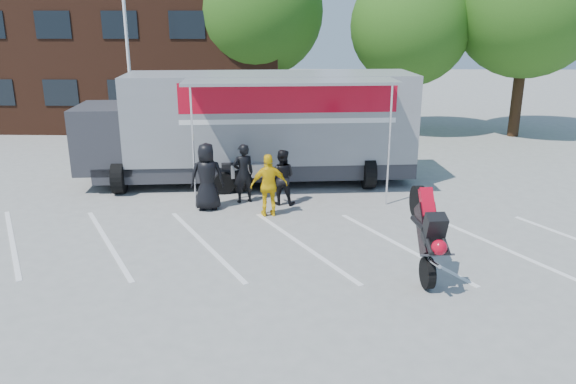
# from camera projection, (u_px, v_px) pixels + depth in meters

# --- Properties ---
(ground) EXTENTS (100.00, 100.00, 0.00)m
(ground) POSITION_uv_depth(u_px,v_px,m) (293.00, 262.00, 12.76)
(ground) COLOR #989994
(ground) RESTS_ON ground
(parking_bay_lines) EXTENTS (18.09, 13.33, 0.01)m
(parking_bay_lines) POSITION_uv_depth(u_px,v_px,m) (294.00, 244.00, 13.71)
(parking_bay_lines) COLOR white
(parking_bay_lines) RESTS_ON ground
(office_building) EXTENTS (18.00, 8.00, 7.00)m
(office_building) POSITION_uv_depth(u_px,v_px,m) (109.00, 54.00, 29.17)
(office_building) COLOR #482517
(office_building) RESTS_ON ground
(flagpole) EXTENTS (1.61, 0.12, 8.00)m
(flagpole) POSITION_uv_depth(u_px,v_px,m) (132.00, 25.00, 20.97)
(flagpole) COLOR white
(flagpole) RESTS_ON ground
(tree_left) EXTENTS (6.12, 6.12, 8.64)m
(tree_left) POSITION_uv_depth(u_px,v_px,m) (258.00, 12.00, 26.42)
(tree_left) COLOR #382314
(tree_left) RESTS_ON ground
(tree_mid) EXTENTS (5.44, 5.44, 7.68)m
(tree_mid) POSITION_uv_depth(u_px,v_px,m) (410.00, 26.00, 25.46)
(tree_mid) COLOR #382314
(tree_mid) RESTS_ON ground
(tree_right) EXTENTS (6.46, 6.46, 9.12)m
(tree_right) POSITION_uv_depth(u_px,v_px,m) (528.00, 4.00, 24.56)
(tree_right) COLOR #382314
(tree_right) RESTS_ON ground
(transporter_truck) EXTENTS (11.79, 6.54, 3.60)m
(transporter_truck) POSITION_uv_depth(u_px,v_px,m) (257.00, 181.00, 19.05)
(transporter_truck) COLOR gray
(transporter_truck) RESTS_ON ground
(parked_motorcycle) EXTENTS (2.44, 1.23, 1.22)m
(parked_motorcycle) POSITION_uv_depth(u_px,v_px,m) (250.00, 193.00, 17.79)
(parked_motorcycle) COLOR silver
(parked_motorcycle) RESTS_ON ground
(stunt_bike_rider) EXTENTS (1.06, 1.93, 2.17)m
(stunt_bike_rider) POSITION_uv_depth(u_px,v_px,m) (416.00, 273.00, 12.18)
(stunt_bike_rider) COLOR black
(stunt_bike_rider) RESTS_ON ground
(spectator_leather_a) EXTENTS (1.04, 0.77, 1.95)m
(spectator_leather_a) POSITION_uv_depth(u_px,v_px,m) (207.00, 177.00, 15.98)
(spectator_leather_a) COLOR black
(spectator_leather_a) RESTS_ON ground
(spectator_leather_b) EXTENTS (0.77, 0.65, 1.78)m
(spectator_leather_b) POSITION_uv_depth(u_px,v_px,m) (243.00, 173.00, 16.64)
(spectator_leather_b) COLOR black
(spectator_leather_b) RESTS_ON ground
(spectator_leather_c) EXTENTS (0.87, 0.72, 1.66)m
(spectator_leather_c) POSITION_uv_depth(u_px,v_px,m) (282.00, 177.00, 16.47)
(spectator_leather_c) COLOR black
(spectator_leather_c) RESTS_ON ground
(spectator_hivis) EXTENTS (1.10, 0.65, 1.76)m
(spectator_hivis) POSITION_uv_depth(u_px,v_px,m) (269.00, 185.00, 15.48)
(spectator_hivis) COLOR yellow
(spectator_hivis) RESTS_ON ground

